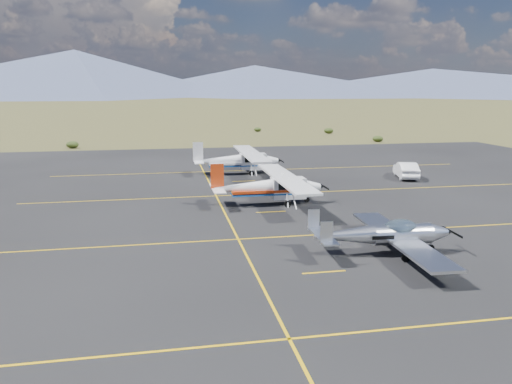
{
  "coord_description": "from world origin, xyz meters",
  "views": [
    {
      "loc": [
        -9.82,
        -23.42,
        8.07
      ],
      "look_at": [
        -4.18,
        6.49,
        1.6
      ],
      "focal_mm": 35.0,
      "sensor_mm": 36.0,
      "label": 1
    }
  ],
  "objects_px": {
    "aircraft_low_wing": "(386,235)",
    "aircraft_cessna": "(269,186)",
    "aircraft_plain": "(238,160)",
    "sedan": "(406,170)"
  },
  "relations": [
    {
      "from": "aircraft_low_wing",
      "to": "aircraft_plain",
      "type": "distance_m",
      "value": 24.17
    },
    {
      "from": "aircraft_plain",
      "to": "sedan",
      "type": "height_order",
      "value": "aircraft_plain"
    },
    {
      "from": "aircraft_plain",
      "to": "sedan",
      "type": "xyz_separation_m",
      "value": [
        14.46,
        -4.86,
        -0.62
      ]
    },
    {
      "from": "aircraft_low_wing",
      "to": "aircraft_cessna",
      "type": "distance_m",
      "value": 11.8
    },
    {
      "from": "aircraft_low_wing",
      "to": "sedan",
      "type": "bearing_deg",
      "value": 62.98
    },
    {
      "from": "aircraft_cessna",
      "to": "aircraft_plain",
      "type": "xyz_separation_m",
      "value": [
        -0.25,
        12.59,
        0.04
      ]
    },
    {
      "from": "aircraft_cessna",
      "to": "aircraft_low_wing",
      "type": "bearing_deg",
      "value": -73.43
    },
    {
      "from": "aircraft_low_wing",
      "to": "aircraft_plain",
      "type": "xyz_separation_m",
      "value": [
        -3.66,
        23.89,
        0.36
      ]
    },
    {
      "from": "aircraft_cessna",
      "to": "sedan",
      "type": "relative_size",
      "value": 2.63
    },
    {
      "from": "aircraft_cessna",
      "to": "aircraft_plain",
      "type": "relative_size",
      "value": 0.97
    }
  ]
}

